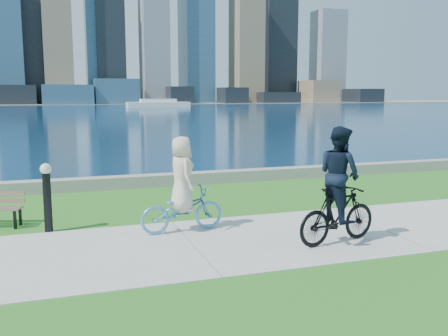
# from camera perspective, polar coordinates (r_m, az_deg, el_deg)

# --- Properties ---
(ground) EXTENTS (320.00, 320.00, 0.00)m
(ground) POSITION_cam_1_polar(r_m,az_deg,el_deg) (9.39, -3.62, -8.85)
(ground) COLOR #23631A
(ground) RESTS_ON ground
(concrete_path) EXTENTS (80.00, 3.50, 0.02)m
(concrete_path) POSITION_cam_1_polar(r_m,az_deg,el_deg) (9.39, -3.62, -8.80)
(concrete_path) COLOR #A9A9A4
(concrete_path) RESTS_ON ground
(seawall) EXTENTS (90.00, 0.50, 0.35)m
(seawall) POSITION_cam_1_polar(r_m,az_deg,el_deg) (15.27, -9.66, -1.49)
(seawall) COLOR gray
(seawall) RESTS_ON ground
(bay_water) EXTENTS (320.00, 131.00, 0.01)m
(bay_water) POSITION_cam_1_polar(r_m,az_deg,el_deg) (80.74, -17.02, 6.20)
(bay_water) COLOR #0B2A49
(bay_water) RESTS_ON ground
(far_shore) EXTENTS (320.00, 30.00, 0.12)m
(far_shore) POSITION_cam_1_polar(r_m,az_deg,el_deg) (138.71, -17.75, 7.02)
(far_shore) COLOR gray
(far_shore) RESTS_ON ground
(city_skyline) EXTENTS (178.36, 21.27, 76.00)m
(city_skyline) POSITION_cam_1_polar(r_m,az_deg,el_deg) (140.03, -18.27, 16.47)
(city_skyline) COLOR black
(city_skyline) RESTS_ON ground
(ferry_far) EXTENTS (12.26, 3.50, 1.66)m
(ferry_far) POSITION_cam_1_polar(r_m,az_deg,el_deg) (100.21, -7.53, 7.28)
(ferry_far) COLOR silver
(ferry_far) RESTS_ON ground
(bollard_lamp) EXTENTS (0.23, 0.23, 1.42)m
(bollard_lamp) POSITION_cam_1_polar(r_m,az_deg,el_deg) (10.67, -19.57, -2.72)
(bollard_lamp) COLOR black
(bollard_lamp) RESTS_ON ground
(cyclist_woman) EXTENTS (0.76, 1.78, 1.94)m
(cyclist_woman) POSITION_cam_1_polar(r_m,az_deg,el_deg) (10.09, -4.83, -3.29)
(cyclist_woman) COLOR #5495CC
(cyclist_woman) RESTS_ON ground
(cyclist_man) EXTENTS (0.87, 1.86, 2.19)m
(cyclist_man) POSITION_cam_1_polar(r_m,az_deg,el_deg) (9.48, 12.95, -3.00)
(cyclist_man) COLOR black
(cyclist_man) RESTS_ON ground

